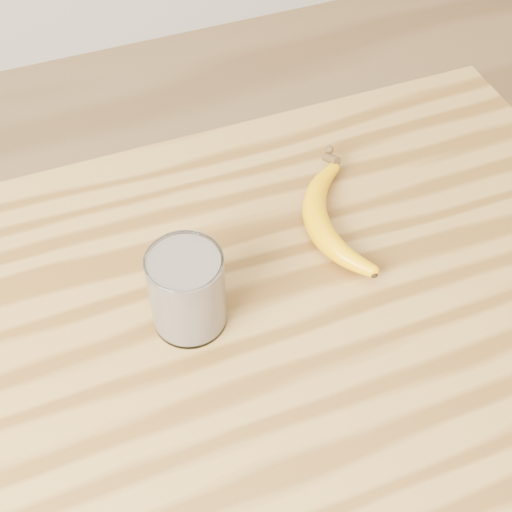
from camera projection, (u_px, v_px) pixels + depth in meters
name	position (u px, v px, depth m)	size (l,w,h in m)	color
room	(101.00, 15.00, 0.38)	(4.04, 4.04, 2.70)	olive
table	(184.00, 461.00, 0.83)	(1.20, 0.80, 0.90)	olive
smoothie_glass	(187.00, 290.00, 0.76)	(0.08, 0.08, 0.10)	white
banana	(316.00, 222.00, 0.87)	(0.10, 0.26, 0.03)	#E79D00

